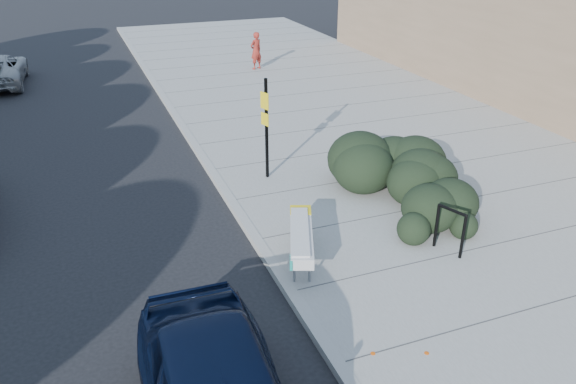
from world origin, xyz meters
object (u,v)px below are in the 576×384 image
sign_post (266,123)px  pedestrian (256,51)px  bench (301,236)px  bike_rack (450,226)px

sign_post → pedestrian: 12.01m
pedestrian → bench: bearing=51.8°
bench → pedestrian: 16.02m
bench → sign_post: size_ratio=0.81×
bike_rack → pedestrian: size_ratio=0.60×
bench → sign_post: sign_post is taller
bench → pedestrian: size_ratio=1.31×
bench → bike_rack: (2.90, -0.87, 0.08)m
bike_rack → sign_post: 5.44m
pedestrian → sign_post: bearing=49.9°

